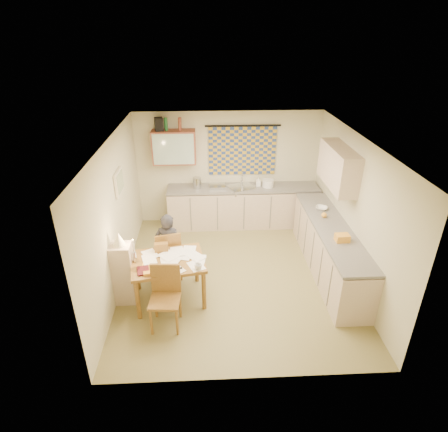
{
  "coord_description": "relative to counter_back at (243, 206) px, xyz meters",
  "views": [
    {
      "loc": [
        -0.48,
        -5.58,
        4.05
      ],
      "look_at": [
        -0.2,
        0.2,
        1.11
      ],
      "focal_mm": 30.0,
      "sensor_mm": 36.0,
      "label": 1
    }
  ],
  "objects": [
    {
      "name": "magazine",
      "position": [
        -1.87,
        -2.84,
        0.31
      ],
      "size": [
        0.28,
        0.32,
        0.02
      ],
      "primitive_type": "imported",
      "rotation": [
        0.0,
        0.0,
        0.22
      ],
      "color": "maroon",
      "rests_on": "dining_table"
    },
    {
      "name": "stove",
      "position": [
        1.39,
        -2.84,
        -0.01
      ],
      "size": [
        0.57,
        0.57,
        0.89
      ],
      "color": "white",
      "rests_on": "floor"
    },
    {
      "name": "dish_rack",
      "position": [
        -0.57,
        0.0,
        0.5
      ],
      "size": [
        0.36,
        0.31,
        0.06
      ],
      "primitive_type": "cube",
      "rotation": [
        0.0,
        0.0,
        0.04
      ],
      "color": "silver",
      "rests_on": "counter_back"
    },
    {
      "name": "floor",
      "position": [
        -0.31,
        -1.95,
        -0.46
      ],
      "size": [
        4.0,
        4.5,
        0.02
      ],
      "primitive_type": "cube",
      "color": "olive",
      "rests_on": "ground"
    },
    {
      "name": "mixing_bowl",
      "position": [
        0.54,
        0.0,
        0.55
      ],
      "size": [
        0.27,
        0.27,
        0.16
      ],
      "primitive_type": "cylinder",
      "rotation": [
        0.0,
        0.0,
        -0.11
      ],
      "color": "white",
      "rests_on": "counter_back"
    },
    {
      "name": "curtain_rod",
      "position": [
        -0.01,
        0.25,
        1.75
      ],
      "size": [
        1.6,
        0.04,
        0.04
      ],
      "primitive_type": "cylinder",
      "rotation": [
        0.0,
        1.57,
        0.0
      ],
      "color": "black",
      "rests_on": "wall_back"
    },
    {
      "name": "bottle_green",
      "position": [
        -1.6,
        0.13,
        1.83
      ],
      "size": [
        0.09,
        0.09,
        0.26
      ],
      "primitive_type": "cylinder",
      "rotation": [
        0.0,
        0.0,
        -0.34
      ],
      "color": "#195926",
      "rests_on": "wall_cabinet"
    },
    {
      "name": "lampshade",
      "position": [
        -2.15,
        -2.56,
        0.72
      ],
      "size": [
        0.2,
        0.2,
        0.22
      ],
      "primitive_type": "cone",
      "color": "beige",
      "rests_on": "shelf_stand"
    },
    {
      "name": "upper_cabinet_right",
      "position": [
        1.52,
        -1.4,
        1.4
      ],
      "size": [
        0.34,
        1.3,
        0.7
      ],
      "primitive_type": "cube",
      "color": "tan",
      "rests_on": "wall_right"
    },
    {
      "name": "eyeglasses",
      "position": [
        -1.26,
        -2.8,
        0.31
      ],
      "size": [
        0.14,
        0.1,
        0.02
      ],
      "primitive_type": "cube",
      "rotation": [
        0.0,
        0.0,
        0.47
      ],
      "color": "black",
      "rests_on": "dining_table"
    },
    {
      "name": "wall_back",
      "position": [
        -0.31,
        0.31,
        0.8
      ],
      "size": [
        4.0,
        0.02,
        2.5
      ],
      "primitive_type": "cube",
      "color": "beige",
      "rests_on": "floor"
    },
    {
      "name": "book",
      "position": [
        -1.83,
        -2.72,
        0.31
      ],
      "size": [
        0.2,
        0.26,
        0.02
      ],
      "primitive_type": "imported",
      "rotation": [
        0.0,
        0.0,
        -0.07
      ],
      "color": "gold",
      "rests_on": "dining_table"
    },
    {
      "name": "chair_far",
      "position": [
        -1.5,
        -1.93,
        -0.15
      ],
      "size": [
        0.52,
        0.52,
        0.96
      ],
      "rotation": [
        0.0,
        0.0,
        3.38
      ],
      "color": "brown",
      "rests_on": "floor"
    },
    {
      "name": "wall_cabinet_glass",
      "position": [
        -1.46,
        -0.04,
        1.35
      ],
      "size": [
        0.84,
        0.02,
        0.64
      ],
      "primitive_type": "cube",
      "color": "#99B2A5",
      "rests_on": "wall_back"
    },
    {
      "name": "person",
      "position": [
        -1.48,
        -1.97,
        0.19
      ],
      "size": [
        0.55,
        0.44,
        1.28
      ],
      "primitive_type": "imported",
      "rotation": [
        0.0,
        0.0,
        2.99
      ],
      "color": "black",
      "rests_on": "floor"
    },
    {
      "name": "mug",
      "position": [
        -0.95,
        -2.81,
        0.34
      ],
      "size": [
        0.19,
        0.19,
        0.09
      ],
      "primitive_type": "imported",
      "rotation": [
        0.0,
        0.0,
        0.42
      ],
      "color": "white",
      "rests_on": "dining_table"
    },
    {
      "name": "soap_bottle",
      "position": [
        0.33,
        0.05,
        0.57
      ],
      "size": [
        0.09,
        0.1,
        0.2
      ],
      "primitive_type": "imported",
      "rotation": [
        0.0,
        0.0,
        -0.02
      ],
      "color": "white",
      "rests_on": "counter_back"
    },
    {
      "name": "tap",
      "position": [
        -0.01,
        0.18,
        0.61
      ],
      "size": [
        0.04,
        0.04,
        0.28
      ],
      "primitive_type": "cylinder",
      "rotation": [
        0.0,
        0.0,
        -0.2
      ],
      "color": "silver",
      "rests_on": "counter_back"
    },
    {
      "name": "wall_front",
      "position": [
        -0.31,
        -4.21,
        0.8
      ],
      "size": [
        4.0,
        0.02,
        2.5
      ],
      "primitive_type": "cube",
      "color": "beige",
      "rests_on": "floor"
    },
    {
      "name": "chair_near",
      "position": [
        -1.44,
        -3.16,
        -0.15
      ],
      "size": [
        0.47,
        0.47,
        0.97
      ],
      "rotation": [
        0.0,
        0.0,
        -0.06
      ],
      "color": "brown",
      "rests_on": "floor"
    },
    {
      "name": "bottle_brown",
      "position": [
        -1.32,
        0.13,
        1.83
      ],
      "size": [
        0.08,
        0.08,
        0.26
      ],
      "primitive_type": "cylinder",
      "rotation": [
        0.0,
        0.0,
        0.12
      ],
      "color": "brown",
      "rests_on": "wall_cabinet"
    },
    {
      "name": "orange_box",
      "position": [
        -1.71,
        -2.91,
        0.32
      ],
      "size": [
        0.13,
        0.11,
        0.04
      ],
      "primitive_type": "cube",
      "rotation": [
        0.0,
        0.0,
        0.23
      ],
      "color": "gold",
      "rests_on": "dining_table"
    },
    {
      "name": "wall_cabinet",
      "position": [
        -1.46,
        0.13,
        1.35
      ],
      "size": [
        0.9,
        0.34,
        0.7
      ],
      "primitive_type": "cube",
      "color": "brown",
      "rests_on": "wall_back"
    },
    {
      "name": "papers",
      "position": [
        -1.32,
        -2.51,
        0.31
      ],
      "size": [
        1.08,
        0.87,
        0.02
      ],
      "rotation": [
        0.0,
        0.0,
        0.17
      ],
      "color": "white",
      "rests_on": "dining_table"
    },
    {
      "name": "letter_rack",
      "position": [
        -1.56,
        -2.28,
        0.38
      ],
      "size": [
        0.23,
        0.12,
        0.16
      ],
      "primitive_type": "cube",
      "rotation": [
        0.0,
        0.0,
        0.1
      ],
      "color": "brown",
      "rests_on": "dining_table"
    },
    {
      "name": "sink",
      "position": [
        -0.04,
        -0.0,
        0.43
      ],
      "size": [
        0.68,
        0.63,
        0.1
      ],
      "primitive_type": "cube",
      "rotation": [
        0.0,
        0.0,
        0.4
      ],
      "color": "silver",
      "rests_on": "counter_back"
    },
    {
      "name": "wall_right",
      "position": [
        1.7,
        -1.95,
        0.8
      ],
      "size": [
        0.02,
        4.5,
        2.5
      ],
      "primitive_type": "cube",
      "color": "beige",
      "rests_on": "floor"
    },
    {
      "name": "dining_table",
      "position": [
        -1.44,
        -2.54,
        -0.07
      ],
      "size": [
        1.27,
        1.05,
        0.75
      ],
      "rotation": [
        0.0,
        0.0,
        0.17
      ],
      "color": "brown",
      "rests_on": "floor"
    },
    {
      "name": "bowl",
      "position": [
        1.39,
        -1.19,
        0.5
      ],
      "size": [
        0.38,
        0.38,
        0.05
      ],
      "primitive_type": "imported",
      "rotation": [
        0.0,
        0.0,
        -0.41
      ],
      "color": "white",
      "rests_on": "counter_right"
    },
    {
      "name": "counter_back",
      "position": [
        0.0,
        0.0,
        0.0
      ],
      "size": [
        3.3,
        0.62,
        0.92
      ],
      "color": "tan",
      "rests_on": "floor"
    },
    {
      "name": "candle_holder",
      "position": [
        -1.95,
        -2.56,
        0.39
      ],
      "size": [
        0.07,
        0.07,
        0.18
      ],
      "primitive_type": "cylinder",
      "rotation": [
        0.0,
        0.0,
        0.16
      ],
      "color": "silver",
      "rests_on": "dining_table"
    },
    {
      "name": "shelf_stand",
      "position": [
        -2.15,
        -2.56,
        0.08
      ],
      "size": [
        0.32,
        0.3,
        1.06
      ],
      "primitive_type": "cube",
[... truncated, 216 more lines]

